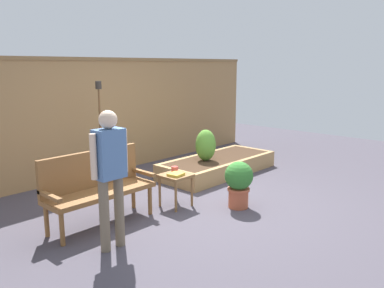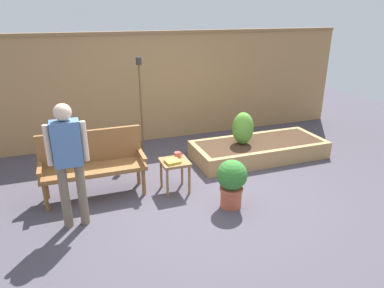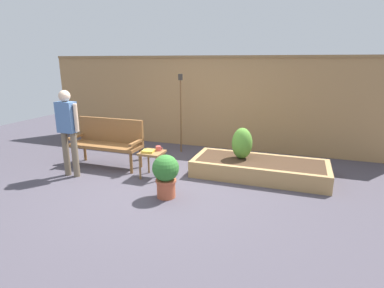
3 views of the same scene
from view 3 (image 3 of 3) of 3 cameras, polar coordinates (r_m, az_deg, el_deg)
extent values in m
plane|color=#47424C|center=(5.35, -5.63, -7.46)|extent=(14.00, 14.00, 0.00)
cube|color=#A37A4C|center=(7.44, 2.69, 7.42)|extent=(8.40, 0.10, 2.10)
cube|color=olive|center=(7.37, 2.80, 15.77)|extent=(8.40, 0.14, 0.06)
cylinder|color=brown|center=(6.18, -9.47, -2.48)|extent=(0.06, 0.06, 0.40)
cylinder|color=brown|center=(5.89, -11.15, -3.47)|extent=(0.06, 0.06, 0.40)
cylinder|color=brown|center=(6.90, -19.13, -1.26)|extent=(0.06, 0.06, 0.40)
cylinder|color=brown|center=(6.64, -21.04, -2.08)|extent=(0.06, 0.06, 0.40)
cube|color=brown|center=(6.31, -15.61, -0.29)|extent=(1.44, 0.48, 0.06)
cube|color=brown|center=(6.42, -14.72, 2.50)|extent=(1.44, 0.06, 0.48)
cube|color=brown|center=(6.70, -20.54, 1.31)|extent=(0.06, 0.48, 0.04)
cube|color=brown|center=(5.92, -10.20, 0.32)|extent=(0.06, 0.48, 0.04)
cylinder|color=olive|center=(5.71, -5.06, -3.63)|extent=(0.04, 0.04, 0.44)
cylinder|color=olive|center=(5.43, -6.50, -4.68)|extent=(0.04, 0.04, 0.44)
cylinder|color=olive|center=(5.85, -8.01, -3.26)|extent=(0.04, 0.04, 0.44)
cylinder|color=olive|center=(5.57, -9.56, -4.26)|extent=(0.04, 0.04, 0.44)
cube|color=olive|center=(5.56, -7.36, -1.61)|extent=(0.40, 0.40, 0.04)
cylinder|color=#CC4C47|center=(5.60, -6.22, -0.80)|extent=(0.09, 0.09, 0.08)
torus|color=#CC4C47|center=(5.58, -5.74, -0.85)|extent=(0.06, 0.01, 0.06)
cube|color=gold|center=(5.53, -8.07, -1.32)|extent=(0.23, 0.21, 0.04)
cylinder|color=#B75638|center=(4.85, -4.79, -8.31)|extent=(0.29, 0.29, 0.26)
cylinder|color=#B75638|center=(4.79, -4.83, -6.72)|extent=(0.32, 0.32, 0.04)
sphere|color=#33752D|center=(4.72, -4.88, -4.44)|extent=(0.41, 0.41, 0.41)
cube|color=#AD8451|center=(5.36, 11.65, -5.97)|extent=(2.40, 0.09, 0.30)
cube|color=#AD8451|center=(6.21, 12.85, -3.06)|extent=(2.40, 0.09, 0.30)
cube|color=#AD8451|center=(6.02, 1.32, -3.27)|extent=(0.09, 0.82, 0.30)
cube|color=#AD8451|center=(5.77, 23.76, -5.42)|extent=(0.09, 0.82, 0.30)
cube|color=#422D1E|center=(5.78, 12.30, -4.41)|extent=(2.22, 0.82, 0.30)
cylinder|color=brown|center=(5.79, 9.10, -2.34)|extent=(0.04, 0.04, 0.06)
ellipsoid|color=#569333|center=(5.72, 9.21, 0.12)|extent=(0.37, 0.37, 0.58)
cylinder|color=brown|center=(7.01, -2.08, 5.02)|extent=(0.03, 0.03, 1.63)
cylinder|color=#332D28|center=(6.91, -2.15, 12.24)|extent=(0.10, 0.10, 0.13)
cylinder|color=#70604C|center=(5.95, -20.73, -1.87)|extent=(0.11, 0.11, 0.82)
cylinder|color=#70604C|center=(6.08, -22.18, -1.66)|extent=(0.11, 0.11, 0.82)
cube|color=#4C70A3|center=(5.87, -22.10, 4.60)|extent=(0.32, 0.20, 0.54)
cylinder|color=beige|center=(5.74, -20.60, 4.53)|extent=(0.07, 0.07, 0.49)
cylinder|color=beige|center=(6.00, -23.55, 4.67)|extent=(0.07, 0.07, 0.49)
sphere|color=beige|center=(5.82, -22.47, 8.18)|extent=(0.20, 0.20, 0.20)
camera|label=1|loc=(6.34, -63.54, 6.66)|focal=36.88mm
camera|label=2|loc=(3.84, -68.62, 12.73)|focal=32.74mm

